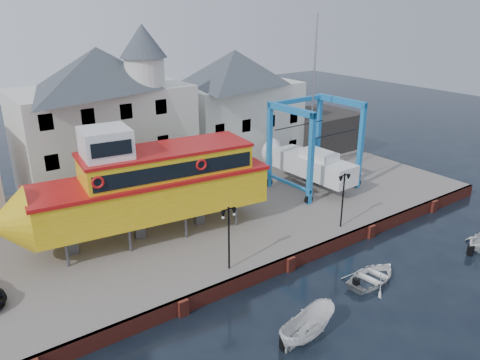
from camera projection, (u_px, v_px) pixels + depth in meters
ground at (290, 270)px, 30.76m from camera, size 140.00×140.00×0.00m
hardstanding at (202, 208)px, 38.94m from camera, size 44.00×22.00×1.00m
quay_wall at (289, 263)px, 30.66m from camera, size 44.00×0.47×1.00m
building_white_main at (105, 119)px, 39.47m from camera, size 14.00×8.30×14.00m
building_white_right at (235, 106)px, 47.76m from camera, size 12.00×8.00×11.20m
shed_dark at (317, 130)px, 52.97m from camera, size 8.00×7.00×4.00m
lamp_post_left at (229, 222)px, 28.01m from camera, size 1.12×0.32×4.20m
lamp_post_right at (344, 187)px, 33.47m from camera, size 1.12×0.32×4.20m
tour_boat at (137, 187)px, 31.66m from camera, size 19.04×6.61×8.12m
travel_lift at (307, 158)px, 41.94m from camera, size 7.05×9.84×14.75m
motorboat_a at (306, 337)px, 24.62m from camera, size 4.28×2.17×1.58m
motorboat_b at (372, 281)px, 29.63m from camera, size 4.42×3.37×0.85m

